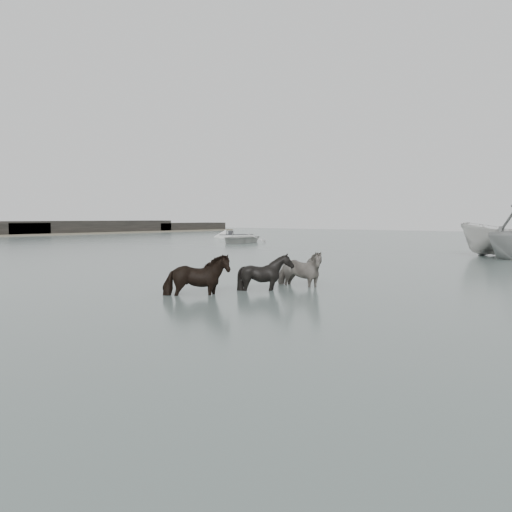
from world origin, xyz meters
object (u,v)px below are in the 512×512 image
at_px(pony_pinto, 299,263).
at_px(rowboat_lead, 239,237).
at_px(pony_black, 265,266).
at_px(pony_dark, 197,268).

bearing_deg(pony_pinto, rowboat_lead, 40.10).
xyz_separation_m(pony_pinto, rowboat_lead, (-18.67, 18.72, -0.23)).
bearing_deg(pony_black, rowboat_lead, 43.05).
height_order(pony_dark, rowboat_lead, pony_dark).
distance_m(pony_dark, rowboat_lead, 28.16).
xyz_separation_m(pony_dark, pony_black, (0.77, 1.99, -0.05)).
distance_m(pony_pinto, rowboat_lead, 26.44).
bearing_deg(pony_black, pony_dark, 159.25).
relative_size(pony_black, rowboat_lead, 0.30).
height_order(pony_pinto, pony_dark, pony_dark).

